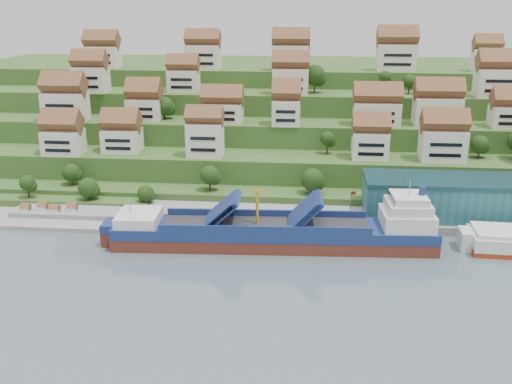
# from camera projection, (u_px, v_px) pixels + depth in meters

# --- Properties ---
(ground) EXTENTS (300.00, 300.00, 0.00)m
(ground) POSITION_uv_depth(u_px,v_px,m) (275.00, 243.00, 134.65)
(ground) COLOR slate
(ground) RESTS_ON ground
(quay) EXTENTS (180.00, 14.00, 2.20)m
(quay) POSITION_uv_depth(u_px,v_px,m) (356.00, 219.00, 146.70)
(quay) COLOR gray
(quay) RESTS_ON ground
(pebble_beach) EXTENTS (45.00, 20.00, 1.00)m
(pebble_beach) POSITION_uv_depth(u_px,v_px,m) (59.00, 215.00, 151.05)
(pebble_beach) COLOR gray
(pebble_beach) RESTS_ON ground
(hillside) EXTENTS (260.00, 128.00, 31.00)m
(hillside) POSITION_uv_depth(u_px,v_px,m) (291.00, 117.00, 229.30)
(hillside) COLOR #2D4C1E
(hillside) RESTS_ON ground
(hillside_village) EXTENTS (157.73, 62.23, 29.35)m
(hillside_village) POSITION_uv_depth(u_px,v_px,m) (288.00, 98.00, 185.11)
(hillside_village) COLOR silver
(hillside_village) RESTS_ON ground
(hillside_trees) EXTENTS (141.69, 61.84, 31.83)m
(hillside_trees) POSITION_uv_depth(u_px,v_px,m) (280.00, 133.00, 171.91)
(hillside_trees) COLOR #234115
(hillside_trees) RESTS_ON ground
(warehouse) EXTENTS (60.00, 15.00, 10.00)m
(warehouse) POSITION_uv_depth(u_px,v_px,m) (484.00, 198.00, 143.82)
(warehouse) COLOR #27646A
(warehouse) RESTS_ON quay
(flagpole) EXTENTS (1.28, 0.16, 8.00)m
(flagpole) POSITION_uv_depth(u_px,v_px,m) (351.00, 204.00, 140.34)
(flagpole) COLOR gray
(flagpole) RESTS_ON quay
(beach_huts) EXTENTS (14.40, 3.70, 2.20)m
(beach_huts) POSITION_uv_depth(u_px,v_px,m) (49.00, 211.00, 149.55)
(beach_huts) COLOR white
(beach_huts) RESTS_ON pebble_beach
(cargo_ship) EXTENTS (74.62, 15.28, 16.39)m
(cargo_ship) POSITION_uv_depth(u_px,v_px,m) (282.00, 233.00, 132.24)
(cargo_ship) COLOR #5C261C
(cargo_ship) RESTS_ON ground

